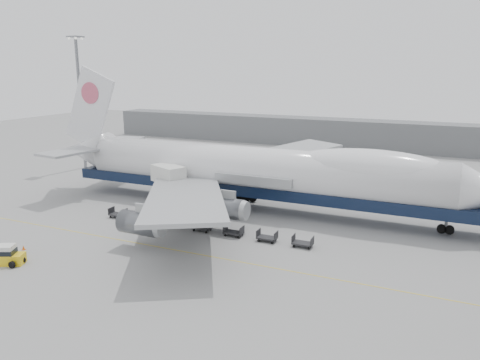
% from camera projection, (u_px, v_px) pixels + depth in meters
% --- Properties ---
extents(ground, '(260.00, 260.00, 0.00)m').
position_uv_depth(ground, '(218.00, 236.00, 56.25)').
color(ground, gray).
rests_on(ground, ground).
extents(apron_line, '(60.00, 0.15, 0.01)m').
position_uv_depth(apron_line, '(193.00, 253.00, 50.93)').
color(apron_line, gold).
rests_on(apron_line, ground).
extents(hangar, '(110.00, 8.00, 7.00)m').
position_uv_depth(hangar, '(305.00, 131.00, 121.45)').
color(hangar, slate).
rests_on(hangar, ground).
extents(floodlight_mast, '(2.40, 2.40, 25.43)m').
position_uv_depth(floodlight_mast, '(80.00, 96.00, 90.90)').
color(floodlight_mast, slate).
rests_on(floodlight_mast, ground).
extents(airliner, '(67.00, 55.30, 19.98)m').
position_uv_depth(airliner, '(260.00, 171.00, 65.30)').
color(airliner, white).
rests_on(airliner, ground).
extents(catering_truck, '(5.96, 5.11, 6.18)m').
position_uv_depth(catering_truck, '(169.00, 184.00, 66.61)').
color(catering_truck, navy).
rests_on(catering_truck, ground).
extents(baggage_tug, '(3.17, 2.53, 2.05)m').
position_uv_depth(baggage_tug, '(8.00, 256.00, 47.95)').
color(baggage_tug, yellow).
rests_on(baggage_tug, ground).
extents(traffic_cone, '(0.36, 0.36, 0.53)m').
position_uv_depth(traffic_cone, '(23.00, 248.00, 51.81)').
color(traffic_cone, '#E5580C').
rests_on(traffic_cone, ground).
extents(dolly_0, '(2.30, 1.35, 1.30)m').
position_uv_depth(dolly_0, '(118.00, 214.00, 62.83)').
color(dolly_0, '#2D2D30').
rests_on(dolly_0, ground).
extents(dolly_1, '(2.30, 1.35, 1.30)m').
position_uv_depth(dolly_1, '(145.00, 218.00, 61.12)').
color(dolly_1, '#2D2D30').
rests_on(dolly_1, ground).
extents(dolly_2, '(2.30, 1.35, 1.30)m').
position_uv_depth(dolly_2, '(173.00, 222.00, 59.41)').
color(dolly_2, '#2D2D30').
rests_on(dolly_2, ground).
extents(dolly_3, '(2.30, 1.35, 1.30)m').
position_uv_depth(dolly_3, '(202.00, 227.00, 57.69)').
color(dolly_3, '#2D2D30').
rests_on(dolly_3, ground).
extents(dolly_4, '(2.30, 1.35, 1.30)m').
position_uv_depth(dolly_4, '(234.00, 232.00, 55.98)').
color(dolly_4, '#2D2D30').
rests_on(dolly_4, ground).
extents(dolly_5, '(2.30, 1.35, 1.30)m').
position_uv_depth(dolly_5, '(267.00, 237.00, 54.27)').
color(dolly_5, '#2D2D30').
rests_on(dolly_5, ground).
extents(dolly_6, '(2.30, 1.35, 1.30)m').
position_uv_depth(dolly_6, '(303.00, 243.00, 52.56)').
color(dolly_6, '#2D2D30').
rests_on(dolly_6, ground).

